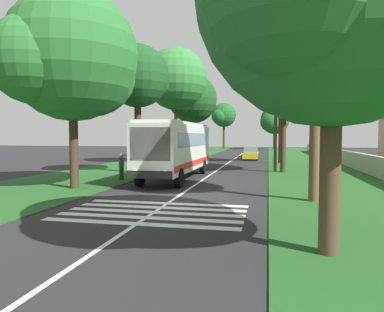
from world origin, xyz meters
name	(u,v)px	position (x,y,z in m)	size (l,w,h in m)	color
ground	(174,199)	(0.00, 0.00, 0.00)	(160.00, 160.00, 0.00)	#262628
grass_verge_left	(129,167)	(15.00, 8.20, 0.02)	(120.00, 8.00, 0.04)	#235623
grass_verge_right	(319,171)	(15.00, -8.20, 0.02)	(120.00, 8.00, 0.04)	#235623
centre_line	(219,169)	(15.00, 0.00, 0.00)	(110.00, 0.16, 0.01)	silver
coach_bus	(177,147)	(7.53, 1.80, 2.15)	(11.16, 2.62, 3.73)	silver
zebra_crossing	(154,212)	(-2.83, 0.00, 0.00)	(4.05, 6.80, 0.01)	silver
trailing_car_0	(251,154)	(28.41, -2.09, 0.67)	(4.30, 1.78, 1.43)	gold
trailing_car_1	(251,152)	(34.17, -1.84, 0.67)	(4.30, 1.78, 1.43)	black
roadside_tree_left_0	(175,80)	(20.61, 5.38, 8.62)	(7.21, 6.41, 11.93)	#4C3826
roadside_tree_left_1	(136,78)	(10.49, 5.78, 7.25)	(5.95, 4.81, 9.79)	#3D2D1E
roadside_tree_left_2	(72,61)	(2.26, 6.25, 6.92)	(8.65, 6.98, 10.59)	#3D2D1E
roadside_tree_left_3	(223,116)	(61.10, 5.31, 7.19)	(6.47, 5.17, 9.92)	#4C3826
roadside_tree_left_4	(192,101)	(30.67, 5.71, 7.53)	(7.29, 6.36, 10.83)	brown
roadside_tree_right_0	(281,66)	(13.25, -5.05, 8.29)	(9.02, 7.54, 12.23)	#3D2D1E
roadside_tree_right_1	(313,29)	(0.62, -5.97, 7.38)	(5.49, 4.69, 9.83)	brown
roadside_tree_right_3	(274,121)	(63.50, -5.29, 6.14)	(7.58, 6.12, 9.35)	#4C3826
roadside_tree_right_4	(280,88)	(23.26, -5.26, 7.89)	(5.22, 4.42, 10.21)	#3D2D1E
utility_pole	(275,125)	(13.59, -4.70, 3.72)	(0.24, 1.40, 7.07)	#473828
roadside_wall	(350,159)	(20.00, -11.60, 0.75)	(70.00, 0.40, 1.42)	#B2A893
pedestrian	(121,166)	(5.92, 5.06, 0.91)	(0.34, 0.34, 1.69)	#26262D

